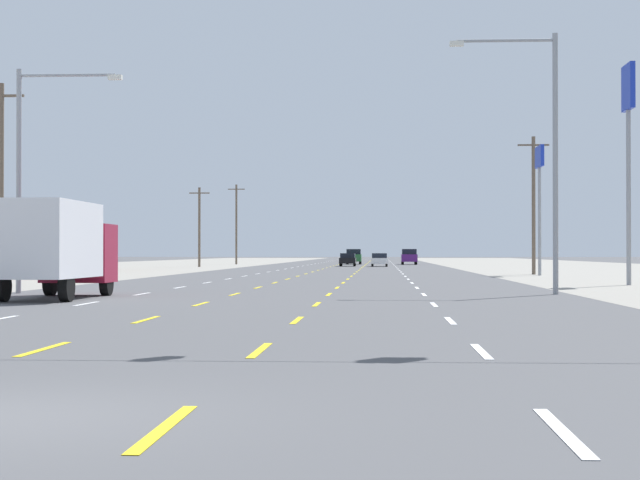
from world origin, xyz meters
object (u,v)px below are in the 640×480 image
object	(u,v)px
sedan_center_turn_mid	(348,260)
streetlight_right_row_0	(545,143)
sedan_inner_right_near	(379,260)
suv_center_turn_far	(354,256)
box_truck_far_left_nearest	(55,244)
pole_sign_right_row_2	(540,174)
streetlight_left_row_0	(31,162)
pole_sign_right_row_1	(628,119)
suv_far_right_midfar	(409,257)

from	to	relation	value
sedan_center_turn_mid	streetlight_right_row_0	bearing A→B (deg)	-82.97
sedan_inner_right_near	suv_center_turn_far	xyz separation A→B (m)	(-3.37, 21.61, 0.27)
box_truck_far_left_nearest	pole_sign_right_row_2	bearing A→B (deg)	60.05
pole_sign_right_row_2	streetlight_left_row_0	world-z (taller)	pole_sign_right_row_2
pole_sign_right_row_1	streetlight_right_row_0	xyz separation A→B (m)	(-5.69, -11.46, -2.30)
pole_sign_right_row_2	streetlight_right_row_0	bearing A→B (deg)	-98.04
box_truck_far_left_nearest	sedan_inner_right_near	bearing A→B (deg)	82.53
pole_sign_right_row_1	pole_sign_right_row_2	world-z (taller)	pole_sign_right_row_1
box_truck_far_left_nearest	suv_far_right_midfar	bearing A→B (deg)	81.82
sedan_center_turn_mid	suv_center_turn_far	size ratio (longest dim) A/B	0.92
pole_sign_right_row_1	streetlight_left_row_0	xyz separation A→B (m)	(-25.14, -11.46, -2.88)
suv_center_turn_far	pole_sign_right_row_2	size ratio (longest dim) A/B	0.56
suv_far_right_midfar	streetlight_left_row_0	world-z (taller)	streetlight_left_row_0
pole_sign_right_row_1	pole_sign_right_row_2	xyz separation A→B (m)	(-1.07, 21.25, -1.09)
box_truck_far_left_nearest	sedan_center_turn_mid	size ratio (longest dim) A/B	1.60
suv_center_turn_far	streetlight_left_row_0	distance (m)	99.41
suv_far_right_midfar	pole_sign_right_row_2	bearing A→B (deg)	-83.57
streetlight_left_row_0	streetlight_right_row_0	xyz separation A→B (m)	(19.45, 0.00, 0.58)
streetlight_left_row_0	sedan_inner_right_near	bearing A→B (deg)	80.30
streetlight_right_row_0	streetlight_left_row_0	bearing A→B (deg)	-180.00
pole_sign_right_row_2	sedan_center_turn_mid	bearing A→B (deg)	107.13
sedan_inner_right_near	suv_far_right_midfar	size ratio (longest dim) A/B	0.92
suv_center_turn_far	streetlight_left_row_0	xyz separation A→B (m)	(-9.84, -98.84, 4.00)
sedan_inner_right_near	pole_sign_right_row_2	size ratio (longest dim) A/B	0.51
pole_sign_right_row_2	streetlight_right_row_0	world-z (taller)	streetlight_right_row_0
sedan_center_turn_mid	suv_center_turn_far	xyz separation A→B (m)	(0.19, 19.33, 0.27)
pole_sign_right_row_1	suv_far_right_midfar	bearing A→B (deg)	95.54
box_truck_far_left_nearest	pole_sign_right_row_2	xyz separation A→B (m)	(21.62, 37.52, 4.99)
suv_far_right_midfar	streetlight_left_row_0	size ratio (longest dim) A/B	0.57
suv_center_turn_far	pole_sign_right_row_1	xyz separation A→B (m)	(15.30, -87.38, 6.89)
pole_sign_right_row_1	streetlight_left_row_0	bearing A→B (deg)	-155.50
streetlight_right_row_0	suv_center_turn_far	bearing A→B (deg)	95.56
sedan_inner_right_near	pole_sign_right_row_1	size ratio (longest dim) A/B	0.43
box_truck_far_left_nearest	pole_sign_right_row_2	size ratio (longest dim) A/B	0.82
suv_far_right_midfar	pole_sign_right_row_1	world-z (taller)	pole_sign_right_row_1
suv_center_turn_far	streetlight_left_row_0	bearing A→B (deg)	-95.68
pole_sign_right_row_1	pole_sign_right_row_2	bearing A→B (deg)	92.88
suv_center_turn_far	pole_sign_right_row_1	bearing A→B (deg)	-80.07
box_truck_far_left_nearest	streetlight_left_row_0	bearing A→B (deg)	117.04
sedan_inner_right_near	sedan_center_turn_mid	size ratio (longest dim) A/B	1.00
suv_far_right_midfar	pole_sign_right_row_2	distance (m)	63.92
suv_center_turn_far	streetlight_right_row_0	size ratio (longest dim) A/B	0.50
streetlight_right_row_0	box_truck_far_left_nearest	bearing A→B (deg)	-164.22
box_truck_far_left_nearest	streetlight_left_row_0	xyz separation A→B (m)	(-2.45, 4.81, 3.20)
box_truck_far_left_nearest	sedan_center_turn_mid	distance (m)	84.63
suv_far_right_midfar	pole_sign_right_row_1	xyz separation A→B (m)	(8.20, -84.51, 6.89)
sedan_center_turn_mid	streetlight_left_row_0	world-z (taller)	streetlight_left_row_0
suv_center_turn_far	pole_sign_right_row_2	distance (m)	67.89
sedan_center_turn_mid	streetlight_right_row_0	xyz separation A→B (m)	(9.80, -79.51, 4.86)
suv_far_right_midfar	sedan_inner_right_near	bearing A→B (deg)	-101.29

